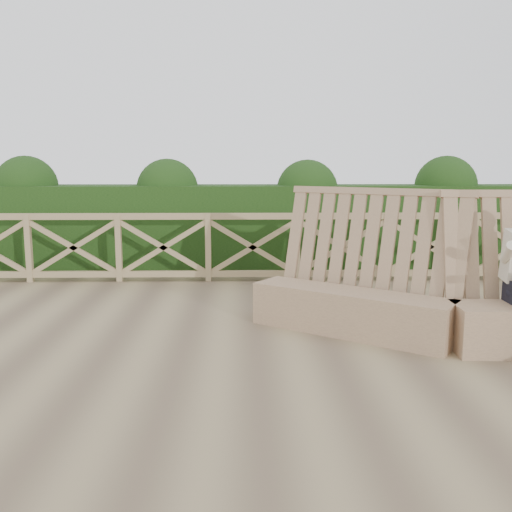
{
  "coord_description": "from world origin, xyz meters",
  "views": [
    {
      "loc": [
        -0.12,
        -5.55,
        1.85
      ],
      "look_at": [
        -0.0,
        0.4,
        0.9
      ],
      "focal_mm": 40.0,
      "sensor_mm": 36.0,
      "label": 1
    }
  ],
  "objects": [
    {
      "name": "ground",
      "position": [
        0.0,
        0.0,
        0.0
      ],
      "size": [
        60.0,
        60.0,
        0.0
      ],
      "primitive_type": "plane",
      "color": "brown",
      "rests_on": "ground"
    },
    {
      "name": "bench",
      "position": [
        2.09,
        0.29,
        0.41
      ],
      "size": [
        4.24,
        2.05,
        1.62
      ],
      "rotation": [
        0.0,
        0.0,
        -0.29
      ],
      "color": "#86664C",
      "rests_on": "ground"
    },
    {
      "name": "guardrail",
      "position": [
        0.0,
        3.5,
        0.55
      ],
      "size": [
        10.1,
        0.09,
        1.1
      ],
      "color": "#8C7751",
      "rests_on": "ground"
    },
    {
      "name": "hedge",
      "position": [
        0.0,
        4.7,
        0.75
      ],
      "size": [
        12.0,
        1.2,
        1.5
      ],
      "primitive_type": "cube",
      "color": "black",
      "rests_on": "ground"
    }
  ]
}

